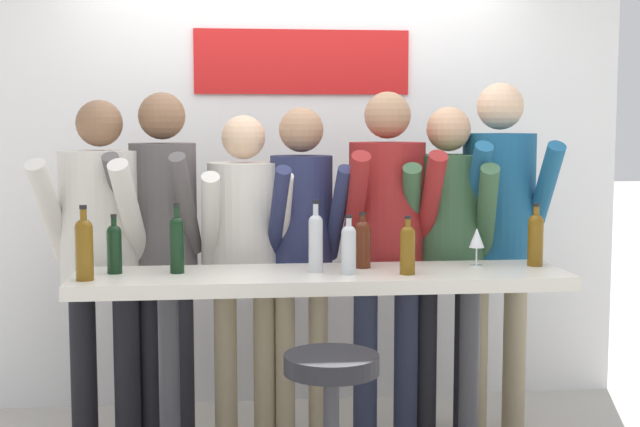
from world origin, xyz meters
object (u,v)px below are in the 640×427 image
Objects in this scene: wine_bottle_0 at (316,240)px; person_far_right at (499,218)px; tasting_table at (322,311)px; person_center_left at (244,243)px; wine_bottle_7 at (408,247)px; wine_glass_0 at (477,239)px; wine_bottle_5 at (177,242)px; bar_stool at (331,421)px; wine_bottle_4 at (362,242)px; wine_bottle_3 at (84,246)px; person_right at (447,237)px; person_center at (302,235)px; person_far_left at (101,238)px; person_center_right at (387,228)px; wine_bottle_1 at (114,246)px; person_left at (163,227)px; wine_bottle_6 at (536,237)px; wine_bottle_2 at (349,247)px.

person_far_right is at bearing 29.01° from wine_bottle_0.
person_center_left reaches higher than tasting_table.
wine_glass_0 is at bearing 26.65° from wine_bottle_7.
person_center_left is at bearing 156.83° from wine_glass_0.
person_far_right is 1.67m from wine_bottle_5.
bar_stool is 2.97× the size of wine_bottle_4.
person_right is at bearing 19.41° from wine_bottle_3.
person_center is at bearing 150.73° from wine_glass_0.
wine_bottle_7 is at bearing -12.70° from person_far_left.
person_center_right reaches higher than wine_bottle_1.
person_far_right is 0.90m from wine_bottle_4.
tasting_table is 1.28× the size of person_center.
person_far_left is 0.95× the size of person_far_right.
person_center_left is 1.14m from wine_glass_0.
wine_bottle_3 is at bearing -101.82° from person_left.
person_center is 0.97m from wine_bottle_1.
wine_bottle_7 reaches higher than wine_glass_0.
wine_bottle_6 reaches higher than tasting_table.
person_center_right is 0.60m from wine_bottle_2.
person_far_right reaches higher than wine_bottle_7.
person_far_left is 0.62m from wine_bottle_5.
wine_bottle_5 reaches higher than bar_stool.
tasting_table is 2.88× the size of bar_stool.
person_left is 6.96× the size of wine_bottle_4.
person_center reaches higher than wine_bottle_6.
person_center_right reaches higher than person_right.
person_center is (0.68, -0.04, -0.04)m from person_left.
person_far_right is (1.01, 0.04, 0.07)m from person_center.
wine_bottle_7 is (0.17, -0.19, -0.00)m from wine_bottle_4.
person_center_left is at bearing 126.02° from wine_bottle_2.
person_center_left is at bearing 121.78° from tasting_table.
wine_bottle_1 is 0.82× the size of wine_bottle_3.
person_right is at bearing 44.36° from wine_bottle_2.
bar_stool is 1.42m from person_right.
person_center_left is (-0.33, 0.53, 0.23)m from tasting_table.
bar_stool is 1.36m from wine_bottle_6.
person_far_right reaches higher than bar_stool.
tasting_table is 1.28× the size of person_right.
wine_bottle_5 is (-1.31, -0.45, 0.05)m from person_right.
person_right reaches higher than wine_bottle_5.
person_far_right is (1.29, 0.02, 0.11)m from person_center_left.
wine_bottle_6 is at bearing -2.08° from wine_bottle_4.
wine_bottle_3 is at bearing -139.29° from person_center_left.
wine_bottle_2 is at bearing -116.31° from person_center_right.
wine_bottle_4 is (1.21, -0.42, 0.02)m from person_far_left.
person_right is 5.51× the size of wine_bottle_5.
wine_bottle_4 is at bearing -115.94° from person_center_right.
wine_bottle_7 is at bearing -44.62° from person_center_left.
person_center is 0.87m from wine_glass_0.
wine_bottle_5 is at bearing -39.64° from person_far_left.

